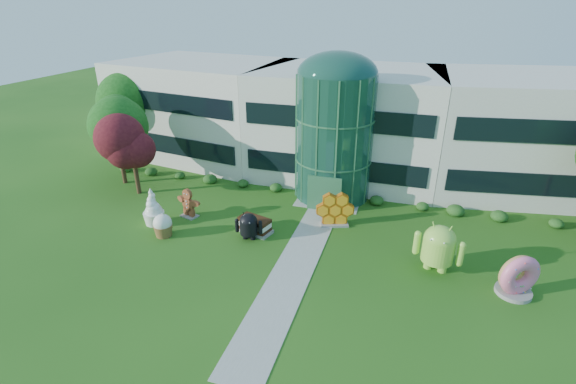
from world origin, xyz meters
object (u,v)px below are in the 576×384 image
(android_green, at_px, (439,245))
(donut, at_px, (518,275))
(gingerbread, at_px, (188,203))
(android_black, at_px, (249,225))

(android_green, height_order, donut, android_green)
(android_green, distance_m, gingerbread, 17.57)
(donut, distance_m, gingerbread, 21.77)
(android_green, bearing_deg, android_black, -167.10)
(android_green, xyz_separation_m, gingerbread, (-17.48, 1.67, -0.58))
(android_black, relative_size, gingerbread, 0.90)
(android_green, height_order, android_black, android_green)
(android_black, xyz_separation_m, donut, (16.11, -1.07, 0.14))
(android_black, distance_m, gingerbread, 5.73)
(android_black, relative_size, donut, 0.89)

